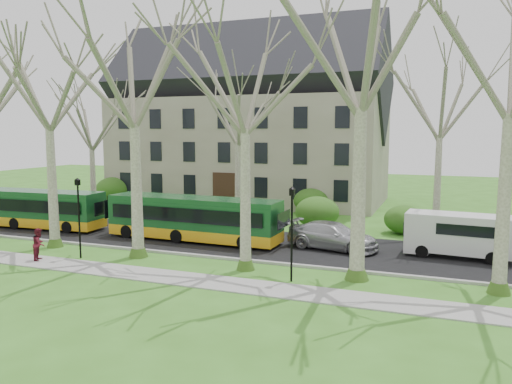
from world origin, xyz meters
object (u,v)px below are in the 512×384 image
bus_follow (193,218)px  van_a (458,236)px  sedan (333,236)px  bus_lead (31,208)px  pedestrian_b (39,244)px

bus_follow → van_a: size_ratio=2.08×
sedan → van_a: van_a is taller
bus_follow → sedan: bearing=7.3°
bus_lead → pedestrian_b: size_ratio=6.39×
bus_follow → sedan: size_ratio=2.10×
pedestrian_b → bus_follow: bearing=-61.4°
sedan → pedestrian_b: pedestrian_b is taller
sedan → bus_follow: bearing=105.5°
bus_lead → bus_follow: size_ratio=0.97×
bus_lead → van_a: bearing=0.0°
van_a → pedestrian_b: size_ratio=3.17×
van_a → pedestrian_b: 22.55m
bus_follow → sedan: 8.73m
pedestrian_b → bus_lead: bearing=22.5°
bus_follow → pedestrian_b: (-5.43, -7.19, -0.55)m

